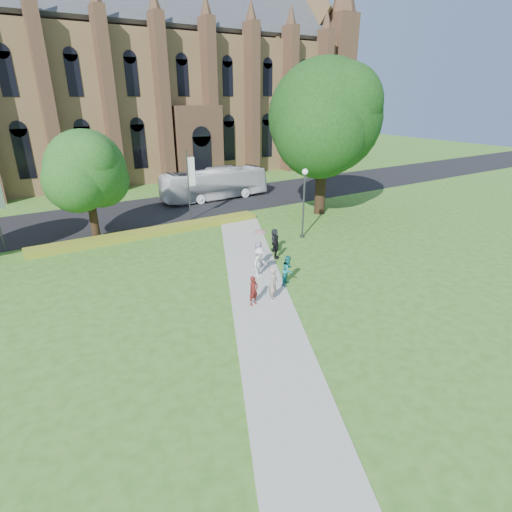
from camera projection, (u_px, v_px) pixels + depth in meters
ground at (267, 294)px, 21.92m from camera, size 160.00×160.00×0.00m
road at (151, 211)px, 37.65m from camera, size 160.00×10.00×0.02m
footpath at (258, 287)px, 22.70m from camera, size 15.58×28.54×0.04m
flower_hedge at (153, 232)px, 31.24m from camera, size 18.00×1.40×0.45m
cathedral at (167, 72)px, 53.20m from camera, size 52.60×18.25×28.00m
streetlamp at (304, 195)px, 29.47m from camera, size 0.44×0.44×5.24m
large_tree at (325, 118)px, 33.80m from camera, size 9.60×9.60×13.20m
street_tree_1 at (86, 170)px, 28.42m from camera, size 5.60×5.60×8.05m
banner_pole_0 at (189, 182)px, 33.64m from camera, size 0.70×0.10×6.00m
tour_coach at (215, 184)px, 41.36m from camera, size 11.36×2.75×3.16m
pedestrian_0 at (254, 291)px, 20.52m from camera, size 0.64×0.49×1.58m
pedestrian_1 at (288, 270)px, 22.74m from camera, size 1.06×1.01×1.73m
pedestrian_2 at (260, 262)px, 23.70m from camera, size 1.36×1.17×1.82m
pedestrian_3 at (276, 248)px, 26.37m from camera, size 0.94×0.84×1.53m
pedestrian_4 at (258, 255)px, 25.00m from camera, size 0.95×0.97×1.68m
pedestrian_5 at (275, 240)px, 27.68m from camera, size 1.31×1.45×1.61m
pedestrian_6 at (274, 284)px, 20.95m from camera, size 0.79×0.76×1.83m
parasol at (260, 236)px, 24.73m from camera, size 0.85×0.85×0.66m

